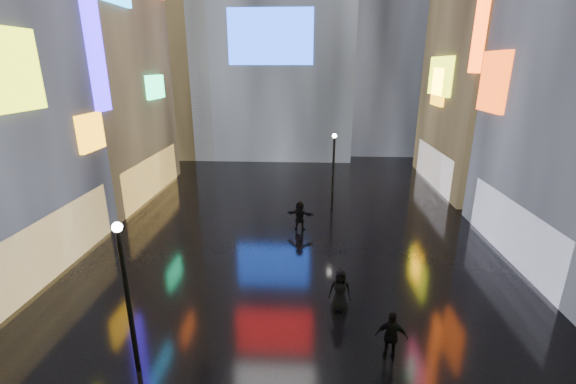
{
  "coord_description": "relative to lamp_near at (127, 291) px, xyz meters",
  "views": [
    {
      "loc": [
        0.74,
        -1.46,
        9.43
      ],
      "look_at": [
        0.0,
        12.0,
        5.0
      ],
      "focal_mm": 24.0,
      "sensor_mm": 36.0,
      "label": 1
    }
  ],
  "objects": [
    {
      "name": "pedestrian_3",
      "position": [
        8.28,
        0.98,
        -2.05
      ],
      "size": [
        1.1,
        0.6,
        1.79
      ],
      "primitive_type": "imported",
      "rotation": [
        0.0,
        0.0,
        2.98
      ],
      "color": "black",
      "rests_on": "ground"
    },
    {
      "name": "tower_flank_left",
      "position": [
        -9.31,
        33.63,
        10.06
      ],
      "size": [
        10.0,
        10.0,
        26.0
      ],
      "primitive_type": "cube",
      "color": "black",
      "rests_on": "ground"
    },
    {
      "name": "pedestrian_4",
      "position": [
        6.77,
        3.59,
        -2.03
      ],
      "size": [
        0.98,
        0.73,
        1.83
      ],
      "primitive_type": "imported",
      "rotation": [
        0.0,
        0.0,
        -0.17
      ],
      "color": "black",
      "rests_on": "ground"
    },
    {
      "name": "lamp_far",
      "position": [
        7.11,
        15.48,
        0.0
      ],
      "size": [
        0.3,
        0.3,
        5.2
      ],
      "color": "black",
      "rests_on": "ground"
    },
    {
      "name": "ground",
      "position": [
        4.69,
        11.63,
        -2.94
      ],
      "size": [
        140.0,
        140.0,
        0.0
      ],
      "primitive_type": "plane",
      "color": "black",
      "rests_on": "ground"
    },
    {
      "name": "umbrella_2",
      "position": [
        6.77,
        3.59,
        -0.64
      ],
      "size": [
        1.19,
        1.17,
        0.95
      ],
      "primitive_type": "imported",
      "rotation": [
        0.0,
        0.0,
        1.42
      ],
      "color": "black",
      "rests_on": "pedestrian_4"
    },
    {
      "name": "pedestrian_5",
      "position": [
        4.97,
        11.6,
        -2.05
      ],
      "size": [
        1.73,
        0.85,
        1.79
      ],
      "primitive_type": "imported",
      "rotation": [
        0.0,
        0.0,
        2.94
      ],
      "color": "black",
      "rests_on": "ground"
    },
    {
      "name": "lamp_near",
      "position": [
        0.0,
        0.0,
        0.0
      ],
      "size": [
        0.3,
        0.3,
        5.2
      ],
      "color": "black",
      "rests_on": "ground"
    },
    {
      "name": "building_left_far",
      "position": [
        -11.29,
        17.63,
        8.04
      ],
      "size": [
        10.28,
        12.0,
        22.0
      ],
      "color": "black",
      "rests_on": "ground"
    }
  ]
}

